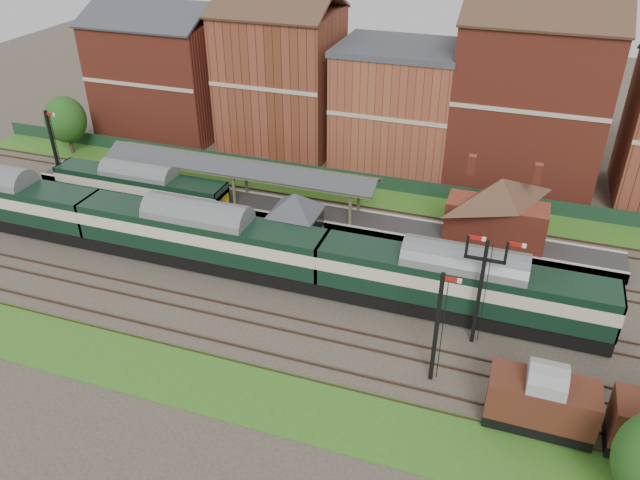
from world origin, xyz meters
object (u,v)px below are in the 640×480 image
(signal_box, at_px, (296,225))
(goods_van_a, at_px, (542,401))
(semaphore_bracket, at_px, (481,285))
(platform_railcar, at_px, (141,188))
(dmu_train, at_px, (200,235))

(signal_box, relative_size, goods_van_a, 1.01)
(semaphore_bracket, bearing_deg, platform_railcar, 164.11)
(semaphore_bracket, height_order, goods_van_a, semaphore_bracket)
(signal_box, bearing_deg, platform_railcar, 168.90)
(signal_box, height_order, goods_van_a, signal_box)
(platform_railcar, bearing_deg, dmu_train, -33.82)
(platform_railcar, bearing_deg, semaphore_bracket, -15.89)
(dmu_train, bearing_deg, goods_van_a, -18.88)
(platform_railcar, relative_size, goods_van_a, 2.84)
(dmu_train, height_order, goods_van_a, dmu_train)
(dmu_train, distance_m, goods_van_a, 27.83)
(signal_box, relative_size, dmu_train, 0.10)
(semaphore_bracket, distance_m, dmu_train, 22.13)
(goods_van_a, bearing_deg, semaphore_bracket, 124.17)
(signal_box, relative_size, semaphore_bracket, 0.73)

